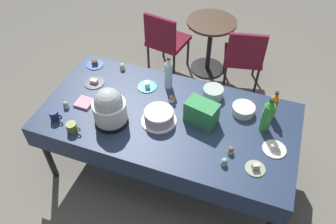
{
  "coord_description": "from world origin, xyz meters",
  "views": [
    {
      "loc": [
        0.68,
        -1.87,
        2.85
      ],
      "look_at": [
        0.0,
        0.0,
        0.8
      ],
      "focal_mm": 36.06,
      "sensor_mm": 36.0,
      "label": 1
    }
  ],
  "objects_px": {
    "cupcake_vanilla": "(66,105)",
    "cupcake_lemon": "(122,67)",
    "dessert_plate_sage": "(255,168)",
    "cupcake_berry": "(231,150)",
    "cupcake_rose": "(172,98)",
    "soda_bottle_orange_juice": "(273,106)",
    "dessert_plate_teal": "(147,86)",
    "soda_bottle_water": "(169,74)",
    "soda_carton": "(202,113)",
    "maroon_chair_left": "(165,39)",
    "glass_salad_bowl": "(213,93)",
    "frosted_layer_cake": "(159,117)",
    "dessert_plate_charcoal": "(94,82)",
    "coffee_mug_navy": "(55,116)",
    "round_cafe_table": "(210,37)",
    "dessert_plate_white": "(274,148)",
    "maroon_chair_right": "(244,55)",
    "cupcake_cocoa": "(224,162)",
    "soda_bottle_lime_soda": "(267,116)",
    "potluck_table": "(168,121)",
    "ceramic_snack_bowl": "(243,110)",
    "dessert_plate_cobalt": "(95,64)",
    "coffee_mug_olive": "(72,127)",
    "slow_cooker": "(109,108)"
  },
  "relations": [
    {
      "from": "cupcake_rose",
      "to": "coffee_mug_olive",
      "type": "height_order",
      "value": "coffee_mug_olive"
    },
    {
      "from": "ceramic_snack_bowl",
      "to": "coffee_mug_navy",
      "type": "bearing_deg",
      "value": -157.12
    },
    {
      "from": "glass_salad_bowl",
      "to": "cupcake_vanilla",
      "type": "xyz_separation_m",
      "value": [
        -1.17,
        -0.58,
        -0.02
      ]
    },
    {
      "from": "dessert_plate_charcoal",
      "to": "maroon_chair_left",
      "type": "distance_m",
      "value": 1.34
    },
    {
      "from": "potluck_table",
      "to": "frosted_layer_cake",
      "type": "distance_m",
      "value": 0.15
    },
    {
      "from": "cupcake_vanilla",
      "to": "soda_bottle_water",
      "type": "relative_size",
      "value": 0.2
    },
    {
      "from": "glass_salad_bowl",
      "to": "cupcake_berry",
      "type": "bearing_deg",
      "value": -63.12
    },
    {
      "from": "dessert_plate_charcoal",
      "to": "cupcake_lemon",
      "type": "bearing_deg",
      "value": 60.18
    },
    {
      "from": "dessert_plate_cobalt",
      "to": "round_cafe_table",
      "type": "distance_m",
      "value": 1.56
    },
    {
      "from": "dessert_plate_sage",
      "to": "soda_carton",
      "type": "height_order",
      "value": "soda_carton"
    },
    {
      "from": "frosted_layer_cake",
      "to": "dessert_plate_charcoal",
      "type": "distance_m",
      "value": 0.79
    },
    {
      "from": "cupcake_berry",
      "to": "cupcake_vanilla",
      "type": "bearing_deg",
      "value": -180.0
    },
    {
      "from": "glass_salad_bowl",
      "to": "cupcake_rose",
      "type": "xyz_separation_m",
      "value": [
        -0.33,
        -0.18,
        -0.02
      ]
    },
    {
      "from": "cupcake_lemon",
      "to": "dessert_plate_white",
      "type": "bearing_deg",
      "value": -18.01
    },
    {
      "from": "frosted_layer_cake",
      "to": "maroon_chair_left",
      "type": "bearing_deg",
      "value": 108.42
    },
    {
      "from": "coffee_mug_olive",
      "to": "coffee_mug_navy",
      "type": "bearing_deg",
      "value": 162.82
    },
    {
      "from": "dessert_plate_charcoal",
      "to": "cupcake_cocoa",
      "type": "xyz_separation_m",
      "value": [
        1.37,
        -0.5,
        0.02
      ]
    },
    {
      "from": "ceramic_snack_bowl",
      "to": "dessert_plate_cobalt",
      "type": "height_order",
      "value": "ceramic_snack_bowl"
    },
    {
      "from": "coffee_mug_navy",
      "to": "round_cafe_table",
      "type": "xyz_separation_m",
      "value": [
        0.83,
        2.04,
        -0.3
      ]
    },
    {
      "from": "cupcake_rose",
      "to": "soda_bottle_orange_juice",
      "type": "bearing_deg",
      "value": 7.39
    },
    {
      "from": "potluck_table",
      "to": "cupcake_vanilla",
      "type": "xyz_separation_m",
      "value": [
        -0.88,
        -0.2,
        0.09
      ]
    },
    {
      "from": "dessert_plate_white",
      "to": "cupcake_lemon",
      "type": "relative_size",
      "value": 2.78
    },
    {
      "from": "cupcake_vanilla",
      "to": "maroon_chair_right",
      "type": "height_order",
      "value": "maroon_chair_right"
    },
    {
      "from": "glass_salad_bowl",
      "to": "cupcake_cocoa",
      "type": "bearing_deg",
      "value": -68.88
    },
    {
      "from": "cupcake_cocoa",
      "to": "soda_bottle_water",
      "type": "bearing_deg",
      "value": 135.17
    },
    {
      "from": "dessert_plate_cobalt",
      "to": "cupcake_vanilla",
      "type": "distance_m",
      "value": 0.62
    },
    {
      "from": "cupcake_lemon",
      "to": "soda_bottle_water",
      "type": "xyz_separation_m",
      "value": [
        0.52,
        -0.09,
        0.12
      ]
    },
    {
      "from": "potluck_table",
      "to": "glass_salad_bowl",
      "type": "height_order",
      "value": "glass_salad_bowl"
    },
    {
      "from": "cupcake_cocoa",
      "to": "soda_bottle_lime_soda",
      "type": "height_order",
      "value": "soda_bottle_lime_soda"
    },
    {
      "from": "cupcake_rose",
      "to": "maroon_chair_left",
      "type": "distance_m",
      "value": 1.4
    },
    {
      "from": "dessert_plate_teal",
      "to": "soda_bottle_water",
      "type": "xyz_separation_m",
      "value": [
        0.19,
        0.07,
        0.14
      ]
    },
    {
      "from": "slow_cooker",
      "to": "dessert_plate_sage",
      "type": "bearing_deg",
      "value": -3.16
    },
    {
      "from": "ceramic_snack_bowl",
      "to": "maroon_chair_right",
      "type": "bearing_deg",
      "value": 98.54
    },
    {
      "from": "dessert_plate_charcoal",
      "to": "dessert_plate_white",
      "type": "relative_size",
      "value": 1.01
    },
    {
      "from": "potluck_table",
      "to": "slow_cooker",
      "type": "xyz_separation_m",
      "value": [
        -0.43,
        -0.22,
        0.22
      ]
    },
    {
      "from": "dessert_plate_teal",
      "to": "round_cafe_table",
      "type": "relative_size",
      "value": 0.25
    },
    {
      "from": "frosted_layer_cake",
      "to": "dessert_plate_charcoal",
      "type": "relative_size",
      "value": 1.58
    },
    {
      "from": "glass_salad_bowl",
      "to": "soda_carton",
      "type": "distance_m",
      "value": 0.33
    },
    {
      "from": "cupcake_vanilla",
      "to": "cupcake_lemon",
      "type": "distance_m",
      "value": 0.69
    },
    {
      "from": "dessert_plate_sage",
      "to": "cupcake_berry",
      "type": "distance_m",
      "value": 0.23
    },
    {
      "from": "cupcake_rose",
      "to": "cupcake_berry",
      "type": "bearing_deg",
      "value": -32.46
    },
    {
      "from": "dessert_plate_sage",
      "to": "cupcake_lemon",
      "type": "relative_size",
      "value": 2.27
    },
    {
      "from": "cupcake_berry",
      "to": "coffee_mug_navy",
      "type": "relative_size",
      "value": 0.59
    },
    {
      "from": "cupcake_berry",
      "to": "soda_carton",
      "type": "distance_m",
      "value": 0.4
    },
    {
      "from": "soda_carton",
      "to": "maroon_chair_left",
      "type": "distance_m",
      "value": 1.68
    },
    {
      "from": "maroon_chair_left",
      "to": "round_cafe_table",
      "type": "xyz_separation_m",
      "value": [
        0.51,
        0.22,
        0.01
      ]
    },
    {
      "from": "cupcake_rose",
      "to": "soda_carton",
      "type": "relative_size",
      "value": 0.26
    },
    {
      "from": "frosted_layer_cake",
      "to": "glass_salad_bowl",
      "type": "bearing_deg",
      "value": 52.42
    },
    {
      "from": "dessert_plate_white",
      "to": "cupcake_berry",
      "type": "distance_m",
      "value": 0.35
    },
    {
      "from": "potluck_table",
      "to": "coffee_mug_navy",
      "type": "height_order",
      "value": "coffee_mug_navy"
    }
  ]
}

